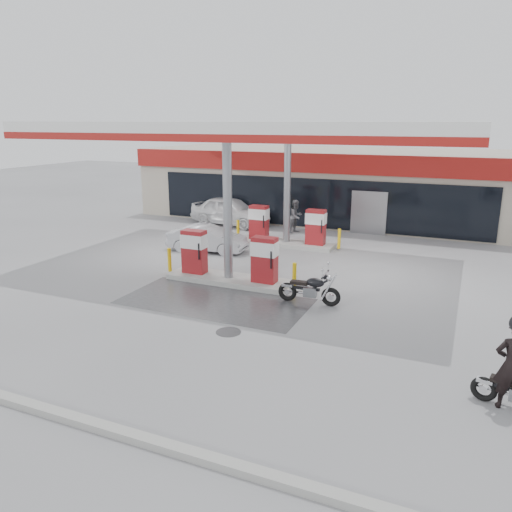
# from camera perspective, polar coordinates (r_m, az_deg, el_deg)

# --- Properties ---
(ground) EXTENTS (90.00, 90.00, 0.00)m
(ground) POSITION_cam_1_polar(r_m,az_deg,el_deg) (16.42, -6.28, -4.92)
(ground) COLOR gray
(ground) RESTS_ON ground
(wet_patch) EXTENTS (6.00, 3.00, 0.00)m
(wet_patch) POSITION_cam_1_polar(r_m,az_deg,el_deg) (16.19, -4.73, -5.17)
(wet_patch) COLOR #4C4C4F
(wet_patch) RESTS_ON ground
(drain_cover) EXTENTS (0.70, 0.70, 0.01)m
(drain_cover) POSITION_cam_1_polar(r_m,az_deg,el_deg) (13.90, -3.17, -8.67)
(drain_cover) COLOR #38383A
(drain_cover) RESTS_ON ground
(kerb) EXTENTS (28.00, 0.25, 0.15)m
(kerb) POSITION_cam_1_polar(r_m,az_deg,el_deg) (11.46, -24.57, -15.25)
(kerb) COLOR gray
(kerb) RESTS_ON ground
(store_building) EXTENTS (22.00, 8.22, 4.00)m
(store_building) POSITION_cam_1_polar(r_m,az_deg,el_deg) (30.49, 8.79, 8.21)
(store_building) COLOR #AC9F90
(store_building) RESTS_ON ground
(canopy) EXTENTS (16.00, 10.02, 5.51)m
(canopy) POSITION_cam_1_polar(r_m,az_deg,el_deg) (19.91, 0.65, 14.18)
(canopy) COLOR silver
(canopy) RESTS_ON ground
(pump_island_near) EXTENTS (5.14, 1.30, 1.78)m
(pump_island_near) POSITION_cam_1_polar(r_m,az_deg,el_deg) (17.87, -3.16, -0.78)
(pump_island_near) COLOR #9E9E99
(pump_island_near) RESTS_ON ground
(pump_island_far) EXTENTS (5.14, 1.30, 1.78)m
(pump_island_far) POSITION_cam_1_polar(r_m,az_deg,el_deg) (23.22, 3.51, 2.95)
(pump_island_far) COLOR #9E9E99
(pump_island_far) RESTS_ON ground
(parked_motorcycle) EXTENTS (2.04, 0.78, 1.04)m
(parked_motorcycle) POSITION_cam_1_polar(r_m,az_deg,el_deg) (15.88, 6.20, -3.85)
(parked_motorcycle) COLOR black
(parked_motorcycle) RESTS_ON ground
(sedan_white) EXTENTS (4.81, 2.52, 1.56)m
(sedan_white) POSITION_cam_1_polar(r_m,az_deg,el_deg) (27.86, -2.98, 5.17)
(sedan_white) COLOR silver
(sedan_white) RESTS_ON ground
(attendant) EXTENTS (0.89, 1.00, 1.70)m
(attendant) POSITION_cam_1_polar(r_m,az_deg,el_deg) (25.95, 4.59, 4.55)
(attendant) COLOR #5C5C61
(attendant) RESTS_ON ground
(hatchback_silver) EXTENTS (3.63, 1.57, 1.16)m
(hatchback_silver) POSITION_cam_1_polar(r_m,az_deg,el_deg) (22.21, -5.60, 2.00)
(hatchback_silver) COLOR #A7A9AF
(hatchback_silver) RESTS_ON ground
(parked_car_left) EXTENTS (4.67, 2.49, 1.29)m
(parked_car_left) POSITION_cam_1_polar(r_m,az_deg,el_deg) (30.37, -0.56, 5.76)
(parked_car_left) COLOR #5B141F
(parked_car_left) RESTS_ON ground
(parked_car_right) EXTENTS (4.10, 2.86, 1.04)m
(parked_car_right) POSITION_cam_1_polar(r_m,az_deg,el_deg) (27.66, 17.93, 3.82)
(parked_car_right) COLOR black
(parked_car_right) RESTS_ON ground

